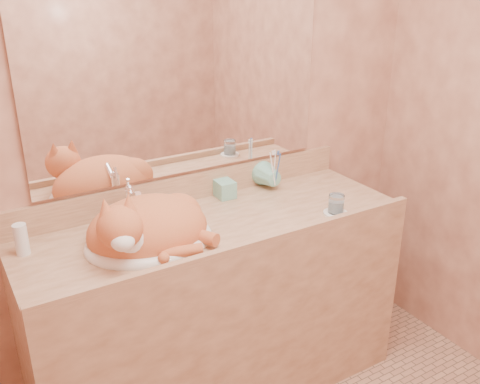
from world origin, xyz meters
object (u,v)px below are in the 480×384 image
vanity_counter (218,309)px  water_glass (336,204)px  toothbrush_cup (275,181)px  cat (145,226)px  soap_dispenser (229,182)px  sink_basin (148,224)px

vanity_counter → water_glass: 0.69m
toothbrush_cup → water_glass: (0.08, -0.34, -0.01)m
water_glass → vanity_counter: bearing=157.7°
cat → water_glass: 0.80m
toothbrush_cup → soap_dispenser: bearing=175.6°
sink_basin → water_glass: bearing=-6.9°
toothbrush_cup → vanity_counter: bearing=-159.6°
toothbrush_cup → water_glass: size_ratio=1.52×
vanity_counter → toothbrush_cup: toothbrush_cup is taller
cat → toothbrush_cup: size_ratio=3.93×
sink_basin → water_glass: size_ratio=6.19×
cat → soap_dispenser: size_ratio=2.66×
toothbrush_cup → sink_basin: bearing=-166.5°
vanity_counter → toothbrush_cup: 0.63m
soap_dispenser → water_glass: (0.31, -0.35, -0.04)m
toothbrush_cup → cat: bearing=-165.4°
sink_basin → vanity_counter: bearing=9.6°
sink_basin → water_glass: (0.76, -0.17, -0.03)m
toothbrush_cup → water_glass: toothbrush_cup is taller
cat → soap_dispenser: (0.47, 0.20, 0.01)m
vanity_counter → soap_dispenser: soap_dispenser is taller
vanity_counter → cat: (-0.31, -0.04, 0.51)m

